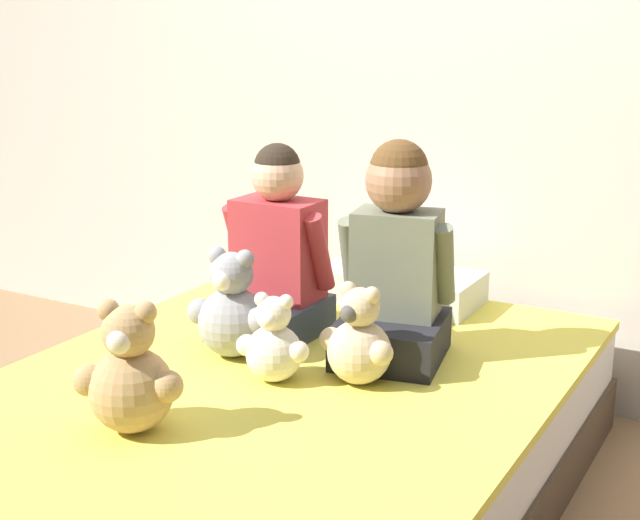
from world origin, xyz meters
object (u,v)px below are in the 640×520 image
child_on_left (276,254)px  teddy_bear_held_by_right_child (359,342)px  teddy_bear_held_by_left_child (232,311)px  teddy_bear_between_children (274,344)px  child_on_right (396,260)px  bed (273,446)px  teddy_bear_at_foot_of_bed (130,377)px  pillow_at_headboard (400,286)px

child_on_left → teddy_bear_held_by_right_child: size_ratio=2.14×
teddy_bear_held_by_left_child → teddy_bear_between_children: 0.23m
child_on_right → teddy_bear_between_children: (-0.20, -0.34, -0.18)m
bed → teddy_bear_between_children: size_ratio=8.11×
child_on_left → child_on_right: size_ratio=0.94×
teddy_bear_between_children → teddy_bear_at_foot_of_bed: size_ratio=0.76×
teddy_bear_between_children → teddy_bear_at_foot_of_bed: 0.45m
teddy_bear_held_by_left_child → bed: bearing=-33.6°
child_on_left → pillow_at_headboard: bearing=67.2°
child_on_right → teddy_bear_at_foot_of_bed: child_on_right is taller
teddy_bear_held_by_right_child → pillow_at_headboard: (-0.21, 0.72, -0.06)m
teddy_bear_at_foot_of_bed → bed: bearing=53.7°
bed → child_on_right: 0.62m
child_on_left → teddy_bear_at_foot_of_bed: 0.77m
teddy_bear_between_children → teddy_bear_at_foot_of_bed: bearing=-117.9°
bed → teddy_bear_between_children: teddy_bear_between_children is taller
child_on_right → teddy_bear_held_by_right_child: (0.01, -0.24, -0.17)m
teddy_bear_held_by_left_child → pillow_at_headboard: (0.20, 0.72, -0.08)m
pillow_at_headboard → teddy_bear_between_children: bearing=-89.9°
bed → teddy_bear_held_by_left_child: 0.40m
pillow_at_headboard → bed: bearing=-90.0°
child_on_right → teddy_bear_held_by_right_child: 0.29m
bed → teddy_bear_held_by_right_child: 0.39m
teddy_bear_held_by_right_child → pillow_at_headboard: 0.75m
child_on_left → teddy_bear_held_by_right_child: (0.41, -0.24, -0.13)m
teddy_bear_between_children → pillow_at_headboard: teddy_bear_between_children is taller
teddy_bear_between_children → teddy_bear_held_by_right_child: bearing=15.2°
child_on_left → teddy_bear_at_foot_of_bed: bearing=-84.1°
child_on_left → teddy_bear_between_children: (0.21, -0.34, -0.15)m
child_on_left → bed: bearing=-59.3°
bed → teddy_bear_held_by_right_child: (0.21, 0.11, 0.31)m
teddy_bear_held_by_left_child → teddy_bear_at_foot_of_bed: 0.53m
bed → teddy_bear_between_children: 0.30m
child_on_right → teddy_bear_at_foot_of_bed: (-0.33, -0.76, -0.15)m
teddy_bear_at_foot_of_bed → teddy_bear_held_by_right_child: bearing=38.4°
child_on_left → teddy_bear_held_by_left_child: child_on_left is taller
bed → child_on_right: size_ratio=3.18×
child_on_left → teddy_bear_between_children: child_on_left is taller
child_on_left → pillow_at_headboard: child_on_left is taller
teddy_bear_held_by_left_child → teddy_bear_held_by_right_child: (0.41, 0.00, -0.02)m
child_on_right → pillow_at_headboard: (-0.20, 0.48, -0.23)m
teddy_bear_between_children → pillow_at_headboard: size_ratio=0.45×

